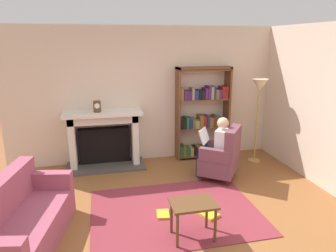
# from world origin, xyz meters

# --- Properties ---
(ground) EXTENTS (14.00, 14.00, 0.00)m
(ground) POSITION_xyz_m (0.00, 0.00, 0.00)
(ground) COLOR brown
(back_wall) EXTENTS (5.60, 0.10, 2.70)m
(back_wall) POSITION_xyz_m (0.00, 2.55, 1.35)
(back_wall) COLOR beige
(back_wall) RESTS_ON ground
(side_wall_right) EXTENTS (0.10, 5.20, 2.70)m
(side_wall_right) POSITION_xyz_m (2.65, 1.25, 1.35)
(side_wall_right) COLOR beige
(side_wall_right) RESTS_ON ground
(area_rug) EXTENTS (2.40, 1.80, 0.01)m
(area_rug) POSITION_xyz_m (0.00, 0.30, 0.01)
(area_rug) COLOR maroon
(area_rug) RESTS_ON ground
(fireplace) EXTENTS (1.51, 0.64, 1.12)m
(fireplace) POSITION_xyz_m (-0.93, 2.30, 0.59)
(fireplace) COLOR #4C4742
(fireplace) RESTS_ON ground
(mantel_clock) EXTENTS (0.14, 0.14, 0.21)m
(mantel_clock) POSITION_xyz_m (-1.03, 2.20, 1.23)
(mantel_clock) COLOR brown
(mantel_clock) RESTS_ON fireplace
(bookshelf) EXTENTS (1.11, 0.32, 1.91)m
(bookshelf) POSITION_xyz_m (1.10, 2.33, 0.91)
(bookshelf) COLOR brown
(bookshelf) RESTS_ON ground
(armchair_reading) EXTENTS (0.88, 0.88, 0.97)m
(armchair_reading) POSITION_xyz_m (1.09, 1.20, 0.42)
(armchair_reading) COLOR #331E14
(armchair_reading) RESTS_ON ground
(seated_reader) EXTENTS (0.59, 0.56, 1.14)m
(seated_reader) POSITION_xyz_m (0.99, 1.27, 0.62)
(seated_reader) COLOR white
(seated_reader) RESTS_ON ground
(sofa_floral) EXTENTS (1.04, 1.81, 0.85)m
(sofa_floral) POSITION_xyz_m (-1.98, -0.08, 0.32)
(sofa_floral) COLOR #A24C62
(sofa_floral) RESTS_ON ground
(side_table) EXTENTS (0.56, 0.39, 0.50)m
(side_table) POSITION_xyz_m (0.06, -0.35, 0.42)
(side_table) COLOR brown
(side_table) RESTS_ON ground
(scattered_books) EXTENTS (0.89, 0.60, 0.04)m
(scattered_books) POSITION_xyz_m (0.22, 0.21, 0.03)
(scattered_books) COLOR gold
(scattered_books) RESTS_ON area_rug
(floor_lamp) EXTENTS (0.32, 0.32, 1.70)m
(floor_lamp) POSITION_xyz_m (2.07, 1.84, 1.44)
(floor_lamp) COLOR #B7933F
(floor_lamp) RESTS_ON ground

